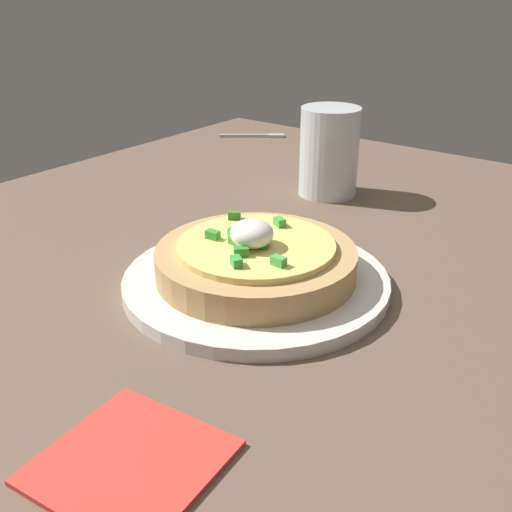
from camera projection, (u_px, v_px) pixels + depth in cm
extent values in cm
cube|color=brown|center=(231.00, 259.00, 66.96)|extent=(102.34, 80.62, 3.04)
cylinder|color=silver|center=(256.00, 281.00, 57.66)|extent=(25.27, 25.27, 1.25)
cylinder|color=tan|center=(256.00, 262.00, 56.81)|extent=(18.95, 18.95, 2.75)
cylinder|color=#EACF6E|center=(256.00, 246.00, 56.09)|extent=(14.83, 14.83, 0.60)
ellipsoid|color=white|center=(252.00, 234.00, 54.80)|extent=(3.99, 3.99, 2.48)
cube|color=green|center=(232.00, 234.00, 56.87)|extent=(1.45, 1.49, 0.80)
cube|color=#2C892F|center=(241.00, 252.00, 53.25)|extent=(1.46, 1.48, 0.80)
cube|color=green|center=(236.00, 261.00, 51.44)|extent=(1.38, 1.51, 0.80)
cube|color=#267F3B|center=(246.00, 225.00, 58.91)|extent=(1.31, 1.51, 0.80)
cube|color=green|center=(240.00, 231.00, 57.53)|extent=(0.91, 1.35, 0.80)
cube|color=green|center=(236.00, 240.00, 55.53)|extent=(0.87, 1.32, 0.80)
cube|color=#367D2C|center=(234.00, 215.00, 61.24)|extent=(1.43, 1.50, 0.80)
cube|color=green|center=(279.00, 261.00, 51.52)|extent=(0.90, 1.34, 0.80)
cube|color=green|center=(213.00, 235.00, 56.68)|extent=(0.88, 1.33, 0.80)
cube|color=green|center=(280.00, 222.00, 59.59)|extent=(1.30, 1.50, 0.80)
cube|color=#238A3A|center=(264.00, 243.00, 54.91)|extent=(1.51, 1.35, 0.80)
cylinder|color=silver|center=(329.00, 152.00, 79.86)|extent=(7.82, 7.82, 11.64)
cylinder|color=beige|center=(329.00, 158.00, 80.20)|extent=(6.88, 6.88, 9.24)
cube|color=#B7B7BC|center=(244.00, 136.00, 110.46)|extent=(5.99, 7.50, 0.50)
cube|color=#B7B7BC|center=(276.00, 136.00, 110.48)|extent=(2.82, 3.07, 0.50)
cube|color=red|center=(130.00, 462.00, 36.89)|extent=(11.25, 11.25, 0.40)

